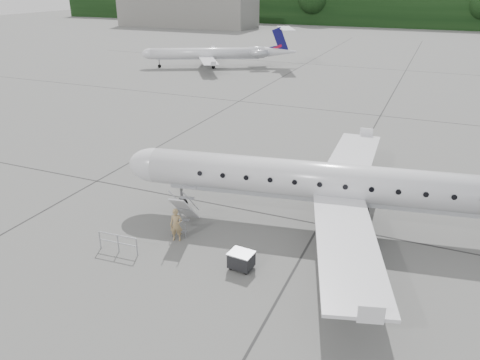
% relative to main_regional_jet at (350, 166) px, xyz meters
% --- Properties ---
extents(ground, '(320.00, 320.00, 0.00)m').
position_rel_main_regional_jet_xyz_m(ground, '(2.19, -5.92, -3.73)').
color(ground, slate).
rests_on(ground, ground).
extents(treeline, '(260.00, 4.00, 8.00)m').
position_rel_main_regional_jet_xyz_m(treeline, '(2.19, 124.08, 0.27)').
color(treeline, black).
rests_on(treeline, ground).
extents(terminal_building, '(40.00, 14.00, 10.00)m').
position_rel_main_regional_jet_xyz_m(terminal_building, '(-67.81, 104.08, 1.27)').
color(terminal_building, slate).
rests_on(terminal_building, ground).
extents(main_regional_jet, '(32.22, 25.53, 7.47)m').
position_rel_main_regional_jet_xyz_m(main_regional_jet, '(0.00, 0.00, 0.00)').
color(main_regional_jet, silver).
rests_on(main_regional_jet, ground).
extents(airstair, '(1.24, 2.54, 2.34)m').
position_rel_main_regional_jet_xyz_m(airstair, '(-8.25, -3.73, -2.56)').
color(airstair, silver).
rests_on(airstair, ground).
extents(passenger, '(0.78, 0.64, 1.85)m').
position_rel_main_regional_jet_xyz_m(passenger, '(-8.03, -5.08, -2.81)').
color(passenger, '#967C52').
rests_on(passenger, ground).
extents(safety_railing, '(2.20, 0.22, 1.00)m').
position_rel_main_regional_jet_xyz_m(safety_railing, '(-10.18, -7.32, -3.23)').
color(safety_railing, '#95979D').
rests_on(safety_railing, ground).
extents(baggage_cart, '(1.19, 0.99, 0.96)m').
position_rel_main_regional_jet_xyz_m(baggage_cart, '(-3.76, -6.22, -3.25)').
color(baggage_cart, black).
rests_on(baggage_cart, ground).
extents(bg_regional_left, '(28.03, 25.10, 6.05)m').
position_rel_main_regional_jet_xyz_m(bg_regional_left, '(-30.73, 43.77, -0.71)').
color(bg_regional_left, silver).
rests_on(bg_regional_left, ground).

